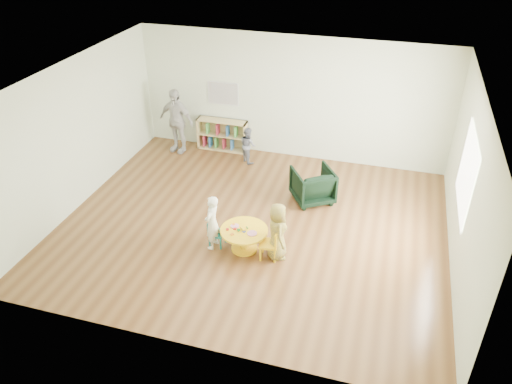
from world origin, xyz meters
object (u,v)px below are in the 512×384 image
Objects in this scene: kid_chair_right at (271,243)px; child_left at (212,222)px; activity_table at (244,236)px; armchair at (313,185)px; adult_caretaker at (176,121)px; toddler at (248,145)px; child_right at (277,231)px; kid_chair_left at (215,232)px; bookshelf at (222,135)px.

child_left is (-1.05, 0.02, 0.20)m from kid_chair_right.
child_left reaches higher than kid_chair_right.
activity_table is 2.08m from armchair.
toddler is at bearing 9.30° from adult_caretaker.
child_right is at bearing 50.44° from armchair.
toddler is (-1.73, 1.23, 0.07)m from armchair.
activity_table is 1.66× the size of kid_chair_left.
child_right is 4.60m from adult_caretaker.
kid_chair_right is 0.74× the size of armchair.
armchair is (0.32, 2.00, 0.04)m from kid_chair_right.
bookshelf is at bearing 114.98° from activity_table.
kid_chair_left is 3.89m from adult_caretaker.
child_left is at bearing -10.00° from kid_chair_left.
kid_chair_right is 4.60m from adult_caretaker.
bookshelf is at bearing -158.10° from kid_chair_left.
child_right is at bearing 158.13° from toddler.
bookshelf is 3.02m from armchair.
kid_chair_right is at bearing -34.63° from adult_caretaker.
bookshelf is 1.57× the size of armchair.
child_left is 1.22× the size of toddler.
activity_table is 3.26m from toddler.
child_left reaches higher than activity_table.
kid_chair_left is 1.15m from child_right.
kid_chair_left is 0.41× the size of bookshelf.
activity_table is at bearing 94.87° from kid_chair_left.
adult_caretaker is (-2.11, 3.29, 0.26)m from child_left.
kid_chair_right is 0.54× the size of child_right.
adult_caretaker reaches higher than armchair.
activity_table is 0.59m from child_left.
toddler reaches higher than kid_chair_left.
armchair is 1.97m from child_right.
kid_chair_right is at bearing 156.46° from toddler.
armchair is (0.83, 1.90, 0.06)m from activity_table.
kid_chair_left is at bearing 170.20° from child_left.
child_left reaches higher than kid_chair_left.
bookshelf is (-2.18, 3.69, 0.06)m from kid_chair_right.
armchair is 0.50× the size of adult_caretaker.
kid_chair_left is at bearing 63.98° from child_right.
adult_caretaker is at bearing 129.65° from activity_table.
toddler reaches higher than activity_table.
child_left is (-0.02, -0.08, 0.24)m from kid_chair_left.
kid_chair_left is 1.04m from kid_chair_right.
activity_table is at bearing -65.02° from bookshelf.
child_left is (-1.38, -1.99, 0.16)m from armchair.
child_right is (0.09, 0.06, 0.22)m from kid_chair_right.
child_right is (0.60, -0.04, 0.24)m from activity_table.
child_right reaches higher than kid_chair_left.
child_right is (2.27, -3.63, 0.16)m from bookshelf.
child_left is at bearing -171.45° from activity_table.
child_left reaches higher than toddler.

